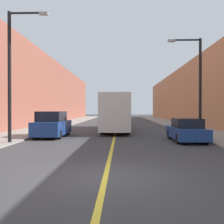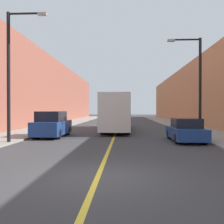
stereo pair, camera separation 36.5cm
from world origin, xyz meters
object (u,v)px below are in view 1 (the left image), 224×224
object	(u,v)px
street_lamp_right	(197,81)
car_right_near	(186,131)
bus	(116,112)
street_lamp_left	(13,68)
parked_suv_left	(52,125)

from	to	relation	value
street_lamp_right	car_right_near	bearing A→B (deg)	-123.13
bus	street_lamp_left	bearing A→B (deg)	-120.10
car_right_near	street_lamp_left	world-z (taller)	street_lamp_left
bus	street_lamp_left	world-z (taller)	street_lamp_left
street_lamp_left	car_right_near	bearing A→B (deg)	9.09
parked_suv_left	street_lamp_right	bearing A→B (deg)	-1.91
street_lamp_left	street_lamp_right	size ratio (longest dim) A/B	1.10
parked_suv_left	car_right_near	size ratio (longest dim) A/B	1.05
bus	car_right_near	world-z (taller)	bus
street_lamp_left	street_lamp_right	distance (m)	12.19
street_lamp_left	parked_suv_left	bearing A→B (deg)	71.30
bus	car_right_near	distance (m)	9.66
street_lamp_left	street_lamp_right	world-z (taller)	street_lamp_left
car_right_near	street_lamp_right	bearing A→B (deg)	56.87
parked_suv_left	car_right_near	bearing A→B (deg)	-13.36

